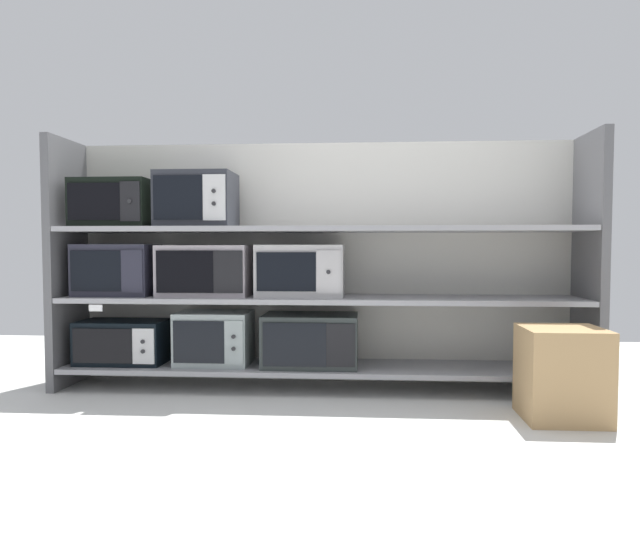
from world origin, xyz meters
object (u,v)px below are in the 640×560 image
(microwave_4, at_px, (206,271))
(microwave_6, at_px, (116,204))
(shipping_carton, at_px, (562,374))
(microwave_5, at_px, (301,271))
(microwave_0, at_px, (123,342))
(microwave_2, at_px, (311,340))
(microwave_3, at_px, (117,270))
(microwave_7, at_px, (197,200))
(microwave_1, at_px, (214,338))

(microwave_4, distance_m, microwave_6, 0.69)
(microwave_4, distance_m, shipping_carton, 2.09)
(microwave_5, bearing_deg, microwave_0, -179.98)
(microwave_2, height_order, microwave_5, microwave_5)
(microwave_5, bearing_deg, shipping_carton, -22.18)
(microwave_3, relative_size, shipping_carton, 1.01)
(microwave_3, relative_size, microwave_6, 1.00)
(microwave_0, relative_size, microwave_5, 1.01)
(microwave_6, height_order, shipping_carton, microwave_6)
(microwave_7, xyz_separation_m, shipping_carton, (2.00, -0.56, -0.92))
(microwave_5, bearing_deg, microwave_1, -179.97)
(microwave_4, distance_m, microwave_7, 0.43)
(microwave_5, relative_size, microwave_6, 1.13)
(microwave_2, height_order, microwave_3, microwave_3)
(microwave_3, bearing_deg, microwave_0, -0.31)
(microwave_5, xyz_separation_m, microwave_6, (-1.14, -0.00, 0.41))
(microwave_1, bearing_deg, microwave_5, 0.03)
(microwave_6, bearing_deg, microwave_0, -0.32)
(microwave_2, bearing_deg, microwave_7, 179.99)
(microwave_1, xyz_separation_m, microwave_2, (0.59, -0.00, -0.00))
(microwave_1, bearing_deg, microwave_4, -179.99)
(microwave_7, bearing_deg, shipping_carton, -15.58)
(microwave_0, xyz_separation_m, microwave_7, (0.47, 0.00, 0.87))
(microwave_3, height_order, microwave_7, microwave_7)
(microwave_0, bearing_deg, shipping_carton, -12.70)
(microwave_0, relative_size, microwave_4, 0.97)
(microwave_3, bearing_deg, microwave_4, -0.01)
(microwave_0, relative_size, microwave_6, 1.14)
(microwave_3, bearing_deg, microwave_2, -0.01)
(microwave_2, xyz_separation_m, microwave_7, (-0.69, 0.00, 0.85))
(microwave_4, relative_size, shipping_carton, 1.18)
(microwave_4, relative_size, microwave_5, 1.05)
(microwave_2, xyz_separation_m, shipping_carton, (1.31, -0.56, -0.07))
(microwave_3, xyz_separation_m, microwave_7, (0.50, -0.00, 0.43))
(microwave_2, bearing_deg, microwave_5, 179.70)
(microwave_4, bearing_deg, microwave_0, -180.00)
(microwave_7, bearing_deg, microwave_4, -0.03)
(microwave_2, xyz_separation_m, microwave_3, (-1.20, 0.00, 0.42))
(microwave_6, relative_size, microwave_7, 1.02)
(microwave_5, xyz_separation_m, shipping_carton, (1.37, -0.56, -0.49))
(microwave_0, xyz_separation_m, microwave_6, (-0.03, 0.00, 0.85))
(microwave_6, bearing_deg, shipping_carton, -12.55)
(microwave_0, bearing_deg, microwave_5, 0.02)
(microwave_6, bearing_deg, microwave_5, 0.01)
(microwave_1, height_order, microwave_2, microwave_1)
(microwave_3, relative_size, microwave_7, 1.03)
(microwave_3, height_order, microwave_6, microwave_6)
(microwave_0, relative_size, microwave_3, 1.14)
(microwave_5, bearing_deg, microwave_6, -179.99)
(shipping_carton, bearing_deg, microwave_4, 164.05)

